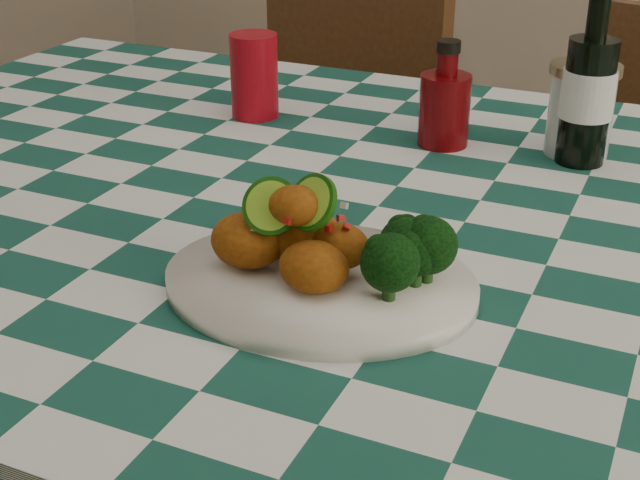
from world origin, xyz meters
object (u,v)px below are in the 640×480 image
at_px(mason_jar, 581,110).
at_px(wooden_chair_right, 621,258).
at_px(beer_bottle, 590,75).
at_px(wooden_chair_left, 296,163).
at_px(red_tumbler, 254,76).
at_px(ketchup_bottle, 445,94).
at_px(plate, 320,284).
at_px(fried_chicken_pile, 299,230).
at_px(dining_table, 369,474).

height_order(mason_jar, wooden_chair_right, mason_jar).
distance_m(mason_jar, wooden_chair_right, 0.61).
height_order(beer_bottle, wooden_chair_left, wooden_chair_left).
distance_m(red_tumbler, wooden_chair_right, 0.82).
bearing_deg(mason_jar, ketchup_bottle, -167.21).
relative_size(plate, wooden_chair_left, 0.29).
bearing_deg(red_tumbler, beer_bottle, 0.87).
height_order(beer_bottle, wooden_chair_right, beer_bottle).
relative_size(fried_chicken_pile, wooden_chair_right, 0.16).
relative_size(mason_jar, wooden_chair_left, 0.12).
bearing_deg(red_tumbler, dining_table, -39.43).
distance_m(fried_chicken_pile, wooden_chair_left, 1.09).
height_order(plate, mason_jar, mason_jar).
relative_size(red_tumbler, wooden_chair_right, 0.14).
bearing_deg(wooden_chair_right, wooden_chair_left, -164.63).
xyz_separation_m(dining_table, red_tumbler, (-0.28, 0.23, 0.45)).
bearing_deg(plate, fried_chicken_pile, 180.00).
height_order(plate, red_tumbler, red_tumbler).
distance_m(wooden_chair_left, wooden_chair_right, 0.69).
xyz_separation_m(dining_table, mason_jar, (0.18, 0.27, 0.45)).
relative_size(dining_table, red_tumbler, 13.77).
relative_size(fried_chicken_pile, ketchup_bottle, 0.96).
distance_m(beer_bottle, wooden_chair_left, 0.90).
relative_size(dining_table, wooden_chair_right, 1.93).
bearing_deg(fried_chicken_pile, red_tumbler, 122.69).
distance_m(red_tumbler, wooden_chair_left, 0.62).
height_order(plate, wooden_chair_right, wooden_chair_right).
relative_size(ketchup_bottle, beer_bottle, 0.62).
height_order(red_tumbler, ketchup_bottle, ketchup_bottle).
bearing_deg(plate, dining_table, 95.96).
bearing_deg(plate, beer_bottle, 69.95).
distance_m(dining_table, fried_chicken_pile, 0.50).
height_order(wooden_chair_left, wooden_chair_right, wooden_chair_left).
relative_size(mason_jar, beer_bottle, 0.52).
relative_size(dining_table, beer_bottle, 7.27).
bearing_deg(wooden_chair_left, plate, -49.70).
bearing_deg(beer_bottle, dining_table, -127.78).
height_order(plate, fried_chicken_pile, fried_chicken_pile).
bearing_deg(beer_bottle, ketchup_bottle, -176.68).
xyz_separation_m(dining_table, ketchup_bottle, (0.01, 0.23, 0.46)).
xyz_separation_m(plate, wooden_chair_left, (-0.48, 0.93, -0.29)).
distance_m(ketchup_bottle, wooden_chair_left, 0.76).
distance_m(ketchup_bottle, mason_jar, 0.17).
relative_size(dining_table, plate, 5.59).
xyz_separation_m(ketchup_bottle, wooden_chair_right, (0.22, 0.49, -0.43)).
distance_m(dining_table, mason_jar, 0.55).
bearing_deg(beer_bottle, fried_chicken_pile, -112.39).
relative_size(dining_table, mason_jar, 13.95).
bearing_deg(ketchup_bottle, red_tumbler, 179.34).
distance_m(ketchup_bottle, wooden_chair_right, 0.68).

